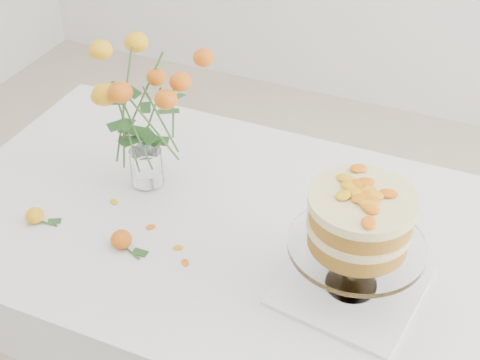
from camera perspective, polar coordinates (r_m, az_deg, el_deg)
name	(u,v)px	position (r m, az deg, el deg)	size (l,w,h in m)	color
table	(211,239)	(1.80, -2.52, -5.09)	(1.43, 0.93, 0.76)	tan
napkin	(350,286)	(1.58, 9.41, -8.94)	(0.30, 0.30, 0.01)	white
cake_stand	(359,225)	(1.45, 10.15, -3.81)	(0.30, 0.30, 0.27)	white
rose_vase	(140,102)	(1.73, -8.55, 6.56)	(0.30, 0.30, 0.44)	white
loose_rose_near	(35,216)	(1.80, -17.10, -2.92)	(0.09, 0.05, 0.04)	#FAA215
loose_rose_far	(121,240)	(1.67, -10.09, -5.02)	(0.09, 0.06, 0.05)	#D64A0A
stray_petal_a	(151,227)	(1.73, -7.64, -4.00)	(0.03, 0.02, 0.00)	#E9A00E
stray_petal_b	(178,248)	(1.66, -5.30, -5.76)	(0.03, 0.02, 0.00)	#E9A00E
stray_petal_c	(185,263)	(1.62, -4.70, -7.04)	(0.03, 0.02, 0.00)	#E9A00E
stray_petal_d	(114,202)	(1.82, -10.70, -1.85)	(0.03, 0.02, 0.00)	#E9A00E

